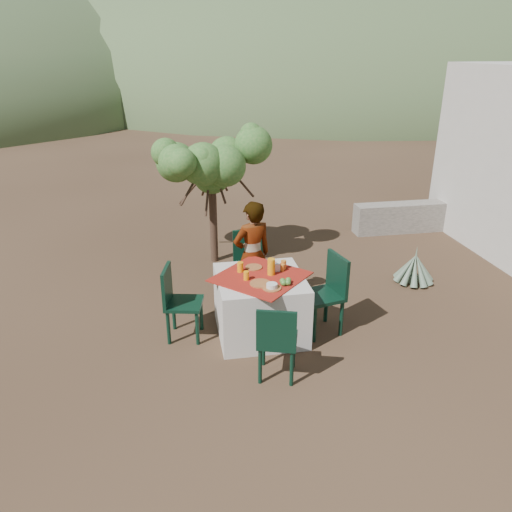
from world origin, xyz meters
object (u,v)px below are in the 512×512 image
at_px(chair_far, 249,260).
at_px(chair_right, 328,290).
at_px(agave, 414,269).
at_px(chair_left, 177,299).
at_px(person, 252,256).
at_px(juice_pitcher, 271,267).
at_px(table, 260,305).
at_px(chair_near, 277,340).
at_px(shrub_tree, 215,169).

relative_size(chair_far, chair_right, 0.93).
bearing_deg(agave, chair_left, -165.32).
relative_size(person, juice_pitcher, 7.40).
bearing_deg(person, chair_left, 13.29).
relative_size(table, chair_left, 1.43).
height_order(chair_near, chair_left, chair_left).
xyz_separation_m(table, shrub_tree, (-0.27, 2.39, 1.13)).
xyz_separation_m(chair_near, shrub_tree, (-0.26, 3.34, 1.02)).
distance_m(table, chair_left, 0.99).
bearing_deg(person, agave, 168.88).
relative_size(chair_far, agave, 1.45).
bearing_deg(chair_near, person, -73.71).
height_order(chair_far, shrub_tree, shrub_tree).
bearing_deg(table, chair_left, 175.21).
distance_m(chair_far, chair_left, 1.43).
xyz_separation_m(agave, juice_pitcher, (-2.38, -0.97, 0.65)).
distance_m(chair_near, chair_left, 1.42).
distance_m(chair_right, shrub_tree, 2.86).
bearing_deg(chair_left, chair_right, -83.18).
relative_size(chair_left, chair_right, 0.92).
xyz_separation_m(chair_far, chair_left, (-1.03, -0.99, -0.00)).
xyz_separation_m(chair_far, chair_near, (-0.05, -2.03, -0.02)).
xyz_separation_m(chair_left, agave, (3.49, 0.92, -0.29)).
bearing_deg(chair_far, shrub_tree, 102.98).
bearing_deg(chair_near, agave, -125.03).
relative_size(chair_near, agave, 1.38).
xyz_separation_m(chair_far, juice_pitcher, (0.09, -1.05, 0.35)).
bearing_deg(table, juice_pitcher, 11.19).
xyz_separation_m(table, agave, (2.51, 1.00, -0.17)).
relative_size(chair_far, chair_left, 1.01).
height_order(table, chair_far, chair_far).
xyz_separation_m(chair_right, agave, (1.70, 1.08, -0.33)).
height_order(table, person, person).
distance_m(table, juice_pitcher, 0.50).
xyz_separation_m(chair_far, person, (-0.02, -0.38, 0.23)).
distance_m(table, shrub_tree, 2.65).
bearing_deg(chair_left, shrub_tree, -5.17).
bearing_deg(shrub_tree, table, -83.59).
distance_m(chair_far, chair_near, 2.03).
distance_m(chair_far, juice_pitcher, 1.11).
bearing_deg(chair_right, chair_far, -158.75).
bearing_deg(chair_near, chair_right, -116.03).
bearing_deg(chair_right, chair_left, -107.51).
xyz_separation_m(person, juice_pitcher, (0.11, -0.67, 0.13)).
height_order(table, chair_near, chair_near).
distance_m(agave, juice_pitcher, 2.65).
bearing_deg(chair_right, juice_pitcher, -111.34).
distance_m(chair_far, agave, 2.49).
bearing_deg(juice_pitcher, chair_right, -9.04).
distance_m(chair_left, shrub_tree, 2.61).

